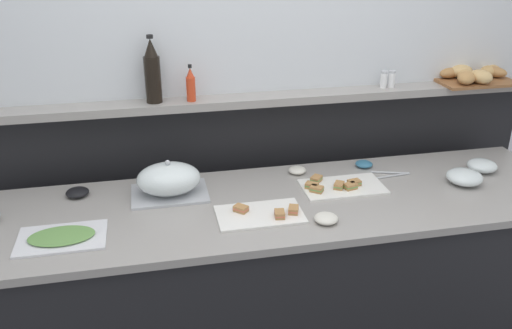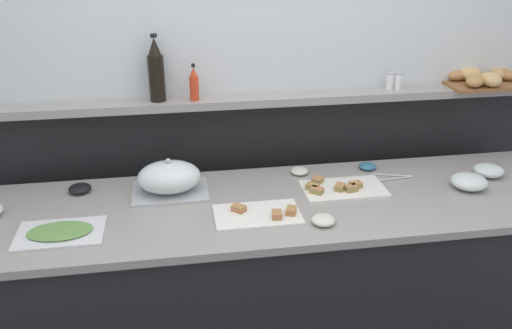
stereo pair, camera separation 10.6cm
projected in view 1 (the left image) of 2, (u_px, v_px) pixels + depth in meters
name	position (u px, v px, depth m)	size (l,w,h in m)	color
ground_plane	(248.00, 285.00, 3.29)	(12.00, 12.00, 0.00)	#38383D
buffet_counter	(272.00, 284.00, 2.57)	(2.77, 0.73, 0.89)	black
back_ledge_unit	(249.00, 195.00, 2.97)	(3.06, 0.22, 1.23)	black
sandwich_platter_side	(339.00, 186.00, 2.51)	(0.38, 0.22, 0.04)	white
sandwich_platter_rear	(262.00, 214.00, 2.28)	(0.36, 0.22, 0.04)	white
cold_cuts_platter	(62.00, 237.00, 2.11)	(0.34, 0.22, 0.02)	silver
serving_cloche	(169.00, 180.00, 2.42)	(0.34, 0.24, 0.17)	#B7BABF
glass_bowl_large	(482.00, 166.00, 2.68)	(0.14, 0.14, 0.06)	silver
glass_bowl_small	(464.00, 178.00, 2.55)	(0.17, 0.17, 0.07)	silver
condiment_bowl_dark	(77.00, 192.00, 2.44)	(0.10, 0.10, 0.04)	black
condiment_bowl_red	(297.00, 170.00, 2.66)	(0.09, 0.09, 0.03)	silver
condiment_bowl_cream	(364.00, 164.00, 2.73)	(0.09, 0.09, 0.03)	teal
condiment_bowl_teal	(326.00, 218.00, 2.22)	(0.10, 0.10, 0.03)	silver
serving_tongs	(392.00, 174.00, 2.64)	(0.19, 0.08, 0.01)	#B7BABF
wine_bottle_dark	(152.00, 73.00, 2.51)	(0.08, 0.08, 0.32)	black
hot_sauce_bottle	(191.00, 85.00, 2.56)	(0.04, 0.04, 0.18)	red
salt_shaker	(384.00, 80.00, 2.78)	(0.03, 0.03, 0.09)	white
pepper_shaker	(392.00, 79.00, 2.79)	(0.03, 0.03, 0.09)	white
bread_basket	(474.00, 75.00, 2.88)	(0.40, 0.30, 0.08)	brown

